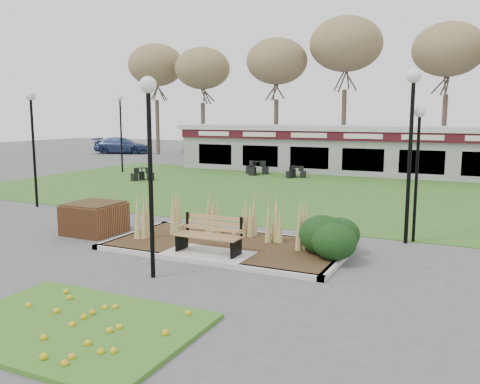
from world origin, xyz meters
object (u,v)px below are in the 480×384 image
at_px(lamp_post_far_left, 120,116).
at_px(bistro_set_b, 256,170).
at_px(car_black, 259,154).
at_px(lamp_post_mid_left, 32,123).
at_px(bistro_set_c, 295,174).
at_px(brick_planter, 94,218).
at_px(food_pavilion, 368,150).
at_px(lamp_post_mid_right, 418,144).
at_px(bistro_set_a, 142,176).
at_px(park_bench, 210,234).
at_px(car_silver, 202,149).
at_px(lamp_post_near_right, 412,117).
at_px(car_blue, 122,145).
at_px(lamp_post_near_left, 149,133).

xyz_separation_m(lamp_post_far_left, bistro_set_b, (7.98, 2.48, -3.19)).
bearing_deg(lamp_post_far_left, car_black, 62.14).
relative_size(lamp_post_mid_left, bistro_set_c, 3.73).
height_order(brick_planter, food_pavilion, food_pavilion).
xyz_separation_m(lamp_post_mid_right, bistro_set_a, (-15.08, 7.86, -2.54)).
bearing_deg(brick_planter, lamp_post_mid_right, 18.92).
relative_size(park_bench, brick_planter, 1.13).
bearing_deg(car_silver, lamp_post_far_left, -161.70).
bearing_deg(car_black, park_bench, -158.40).
bearing_deg(lamp_post_near_right, park_bench, -140.51).
xyz_separation_m(bistro_set_a, car_silver, (-4.75, 15.10, 0.40)).
height_order(lamp_post_near_right, car_blue, lamp_post_near_right).
height_order(bistro_set_a, car_silver, car_silver).
distance_m(lamp_post_near_left, lamp_post_mid_left, 10.58).
bearing_deg(car_silver, lamp_post_mid_left, -153.90).
distance_m(brick_planter, bistro_set_a, 12.54).
height_order(lamp_post_near_left, bistro_set_b, lamp_post_near_left).
bearing_deg(lamp_post_near_left, car_silver, 117.54).
bearing_deg(food_pavilion, bistro_set_a, -142.74).
xyz_separation_m(food_pavilion, car_blue, (-23.83, 7.04, -0.74)).
relative_size(lamp_post_near_right, bistro_set_c, 4.01).
height_order(food_pavilion, lamp_post_mid_left, lamp_post_mid_left).
bearing_deg(car_blue, brick_planter, -160.81).
bearing_deg(park_bench, car_silver, 119.84).
height_order(park_bench, car_blue, car_blue).
bearing_deg(bistro_set_c, car_silver, 138.94).
xyz_separation_m(brick_planter, bistro_set_a, (-6.19, 10.90, -0.23)).
bearing_deg(food_pavilion, bistro_set_c, -135.31).
bearing_deg(bistro_set_a, lamp_post_far_left, 142.53).
height_order(bistro_set_c, car_blue, car_blue).
height_order(food_pavilion, bistro_set_c, food_pavilion).
xyz_separation_m(bistro_set_a, car_blue, (-13.24, 15.10, 0.49)).
relative_size(park_bench, lamp_post_near_right, 0.35).
height_order(lamp_post_mid_left, car_silver, lamp_post_mid_left).
bearing_deg(bistro_set_a, car_silver, 107.47).
xyz_separation_m(brick_planter, lamp_post_far_left, (-9.60, 13.52, 3.00)).
bearing_deg(lamp_post_near_right, brick_planter, -162.17).
height_order(bistro_set_b, car_silver, car_silver).
bearing_deg(lamp_post_mid_right, food_pavilion, 105.74).
bearing_deg(lamp_post_mid_right, bistro_set_c, 122.16).
bearing_deg(bistro_set_a, car_blue, 131.25).
relative_size(food_pavilion, lamp_post_mid_right, 6.44).
distance_m(food_pavilion, car_silver, 16.90).
xyz_separation_m(food_pavilion, lamp_post_far_left, (-14.00, -5.45, 2.00)).
xyz_separation_m(lamp_post_near_right, bistro_set_a, (-14.91, 8.10, -3.26)).
distance_m(bistro_set_c, car_blue, 22.93).
relative_size(lamp_post_mid_left, bistro_set_b, 3.04).
xyz_separation_m(brick_planter, car_blue, (-19.43, 26.00, 0.26)).
xyz_separation_m(lamp_post_near_left, lamp_post_far_left, (-13.64, 16.26, 0.28)).
bearing_deg(lamp_post_near_left, car_black, 108.26).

